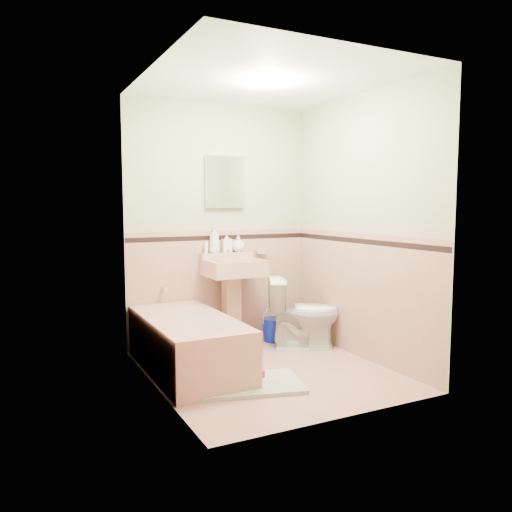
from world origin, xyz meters
name	(u,v)px	position (x,y,z in m)	size (l,w,h in m)	color
floor	(269,371)	(0.00, 0.00, 0.00)	(2.20, 2.20, 0.00)	tan
ceiling	(269,80)	(0.00, 0.00, 2.50)	(2.20, 2.20, 0.00)	white
wall_back	(220,225)	(0.00, 1.10, 1.25)	(2.50, 2.50, 0.00)	beige
wall_front	(347,237)	(0.00, -1.10, 1.25)	(2.50, 2.50, 0.00)	beige
wall_left	(155,232)	(-1.00, 0.00, 1.25)	(2.50, 2.50, 0.00)	beige
wall_right	(362,227)	(1.00, 0.00, 1.25)	(2.50, 2.50, 0.00)	beige
wainscot_back	(221,286)	(0.00, 1.09, 0.60)	(2.00, 2.00, 0.00)	tan
wainscot_front	(344,332)	(0.00, -1.09, 0.60)	(2.00, 2.00, 0.00)	tan
wainscot_left	(158,315)	(-0.99, 0.00, 0.60)	(2.20, 2.20, 0.00)	tan
wainscot_right	(360,295)	(0.99, 0.00, 0.60)	(2.20, 2.20, 0.00)	tan
accent_back	(221,238)	(0.00, 1.08, 1.12)	(2.00, 2.00, 0.00)	black
accent_front	(345,256)	(0.00, -1.08, 1.12)	(2.00, 2.00, 0.00)	black
accent_left	(157,249)	(-0.98, 0.00, 1.12)	(2.20, 2.20, 0.00)	black
accent_right	(360,241)	(0.98, 0.00, 1.12)	(2.20, 2.20, 0.00)	black
cap_back	(220,228)	(0.00, 1.08, 1.22)	(2.00, 2.00, 0.00)	tan
cap_front	(345,241)	(0.00, -1.08, 1.22)	(2.00, 2.00, 0.00)	tan
cap_left	(157,236)	(-0.98, 0.00, 1.22)	(2.20, 2.20, 0.00)	tan
cap_right	(360,231)	(0.98, 0.00, 1.22)	(2.20, 2.20, 0.00)	tan
bathtub	(188,346)	(-0.63, 0.33, 0.23)	(0.70, 1.50, 0.45)	tan
tub_faucet	(164,288)	(-0.63, 1.05, 0.63)	(0.04, 0.04, 0.12)	silver
sink	(234,303)	(0.05, 0.86, 0.45)	(0.58, 0.48, 0.90)	tan
sink_faucet	(228,254)	(0.05, 1.00, 0.95)	(0.02, 0.02, 0.10)	silver
medicine_cabinet	(225,182)	(0.05, 1.07, 1.70)	(0.43, 0.04, 0.54)	white
soap_dish	(261,252)	(0.47, 1.06, 0.95)	(0.11, 0.06, 0.04)	tan
soap_bottle_left	(214,240)	(-0.09, 1.04, 1.10)	(0.11, 0.11, 0.27)	#B2B2B2
soap_bottle_mid	(227,242)	(0.05, 1.04, 1.07)	(0.09, 0.10, 0.21)	#B2B2B2
soap_bottle_right	(238,244)	(0.19, 1.04, 1.05)	(0.14, 0.14, 0.17)	#B2B2B2
tube	(206,247)	(-0.18, 1.04, 1.03)	(0.04, 0.04, 0.12)	white
toilet	(304,313)	(0.67, 0.50, 0.36)	(0.40, 0.71, 0.72)	white
bucket	(273,330)	(0.51, 0.85, 0.13)	(0.25, 0.25, 0.25)	#071EB4
bath_mat	(250,384)	(-0.31, -0.27, 0.02)	(0.83, 0.55, 0.03)	#96A488
shoe	(257,373)	(-0.20, -0.17, 0.06)	(0.13, 0.06, 0.05)	#BF1E59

